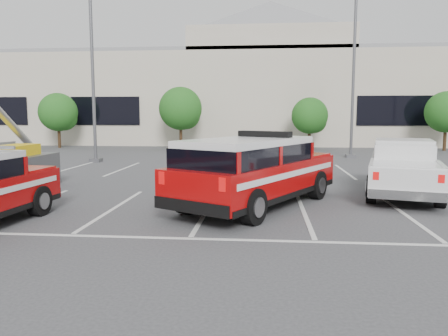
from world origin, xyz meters
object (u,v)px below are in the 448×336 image
Objects in this scene: tree_left at (60,114)px; tree_mid_left at (182,110)px; light_pole_mid at (353,74)px; fire_chief_suv at (255,176)px; tree_mid_right at (311,117)px; tree_right at (447,113)px; convention_building at (251,94)px; white_pickup at (403,173)px; light_pole_left at (93,69)px.

tree_left is 0.91× the size of tree_mid_left.
light_pole_mid is 16.91m from fire_chief_suv.
tree_mid_right is 6.88m from light_pole_mid.
tree_mid_right is at bearing -180.00° from tree_right.
tree_mid_left is 0.47× the size of light_pole_mid.
convention_building is at bearing 62.60° from tree_mid_left.
white_pickup is (21.18, -18.90, -2.04)m from tree_left.
convention_building is 17.27m from light_pole_mid.
tree_mid_right is 21.78m from fire_chief_suv.
light_pole_left is (-8.18, -19.86, 0.47)m from convention_building.
tree_right is 25.30m from light_pole_left.
convention_building is at bearing 146.63° from tree_right.
tree_mid_left is at bearing 0.00° from tree_left.
white_pickup is (-8.82, -18.90, -2.04)m from tree_right.
convention_building is 17.96m from tree_right.
convention_building is 9.13× the size of fire_chief_suv.
light_pole_left is (-3.09, -10.05, 2.14)m from tree_mid_left.
white_pickup is at bearing -59.39° from tree_mid_left.
convention_building is 29.63m from white_pickup.
convention_building is at bearing 113.26° from light_pole_mid.
tree_right is at bearing 0.00° from tree_left.
tree_right is at bearing -0.00° from tree_mid_left.
light_pole_left is at bearing 162.88° from white_pickup.
convention_building is 5.86× the size of light_pole_mid.
light_pole_left is 1.62× the size of white_pickup.
tree_mid_left is 10.01m from tree_mid_right.
convention_building is 15.04× the size of tree_mid_right.
tree_left is 22.86m from light_pole_mid.
light_pole_mid reaches higher than white_pickup.
tree_left is at bearing 180.00° from tree_right.
light_pole_mid is (1.91, -6.05, 2.68)m from tree_mid_right.
convention_building is at bearing 33.05° from tree_left.
tree_mid_right is 16.72m from light_pole_left.
convention_building reaches higher than fire_chief_suv.
tree_mid_left is 13.53m from light_pole_mid.
tree_left is 1.11× the size of tree_mid_right.
white_pickup is at bearing 55.95° from fire_chief_suv.
light_pole_left and light_pole_mid have the same top height.
convention_building is at bearing 67.61° from light_pole_left.
light_pole_mid is (6.82, -15.86, 0.47)m from convention_building.
light_pole_mid is 1.62× the size of white_pickup.
tree_mid_right is at bearing 37.50° from light_pole_left.
convention_building is 9.52× the size of white_pickup.
tree_right is (10.00, 0.00, 0.27)m from tree_mid_right.
convention_building reaches higher than tree_right.
convention_building is 21.49m from light_pole_left.
tree_left is at bearing 152.95° from white_pickup.
tree_right is (14.91, -9.82, -1.95)m from convention_building.
tree_right is 0.43× the size of light_pole_mid.
fire_chief_suv is at bearing -73.73° from tree_mid_left.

